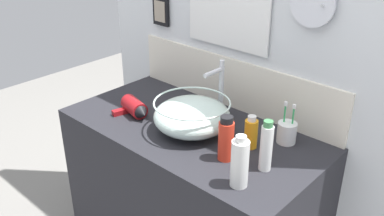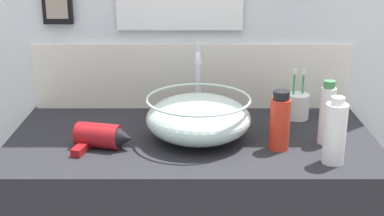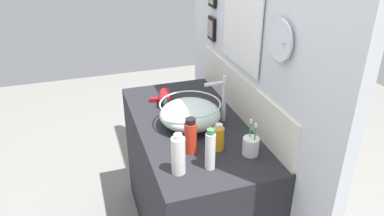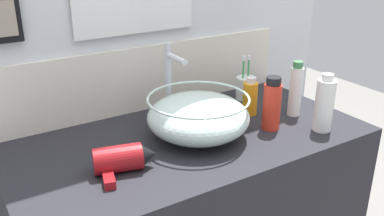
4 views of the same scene
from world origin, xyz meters
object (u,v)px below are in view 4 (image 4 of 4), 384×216
object	(u,v)px
faucet	(170,77)
shampoo_bottle	(272,104)
lotion_bottle	(324,104)
spray_bottle	(250,97)
glass_bowl_sink	(198,116)
toothbrush_cup	(246,88)
hair_drier	(123,159)
soap_dispenser	(296,90)

from	to	relation	value
faucet	shampoo_bottle	bearing A→B (deg)	-46.47
faucet	lotion_bottle	xyz separation A→B (m)	(0.39, -0.36, -0.06)
lotion_bottle	spray_bottle	bearing A→B (deg)	116.79
glass_bowl_sink	toothbrush_cup	xyz separation A→B (m)	(0.35, 0.19, -0.03)
glass_bowl_sink	faucet	xyz separation A→B (m)	(-0.00, 0.18, 0.08)
faucet	toothbrush_cup	xyz separation A→B (m)	(0.35, 0.01, -0.11)
glass_bowl_sink	spray_bottle	distance (m)	0.27
hair_drier	soap_dispenser	bearing A→B (deg)	3.11
faucet	lotion_bottle	world-z (taller)	faucet
lotion_bottle	soap_dispenser	distance (m)	0.15
soap_dispenser	faucet	bearing A→B (deg)	151.66
faucet	hair_drier	size ratio (longest dim) A/B	1.43
glass_bowl_sink	shampoo_bottle	bearing A→B (deg)	-17.25
faucet	soap_dispenser	size ratio (longest dim) A/B	1.34
toothbrush_cup	spray_bottle	xyz separation A→B (m)	(-0.09, -0.13, 0.02)
shampoo_bottle	lotion_bottle	bearing A→B (deg)	-35.84
hair_drier	toothbrush_cup	world-z (taller)	toothbrush_cup
hair_drier	shampoo_bottle	xyz separation A→B (m)	(0.54, -0.01, 0.05)
faucet	shampoo_bottle	world-z (taller)	faucet
shampoo_bottle	soap_dispenser	xyz separation A→B (m)	(0.15, 0.04, 0.01)
toothbrush_cup	spray_bottle	bearing A→B (deg)	-123.40
soap_dispenser	hair_drier	bearing A→B (deg)	-176.89
spray_bottle	soap_dispenser	world-z (taller)	soap_dispenser
faucet	toothbrush_cup	world-z (taller)	faucet
toothbrush_cup	lotion_bottle	world-z (taller)	lotion_bottle
spray_bottle	lotion_bottle	bearing A→B (deg)	-63.21
toothbrush_cup	spray_bottle	size ratio (longest dim) A/B	1.27
glass_bowl_sink	lotion_bottle	bearing A→B (deg)	-24.71
faucet	soap_dispenser	bearing A→B (deg)	-28.34
shampoo_bottle	lotion_bottle	distance (m)	0.17
shampoo_bottle	soap_dispenser	distance (m)	0.16
glass_bowl_sink	toothbrush_cup	bearing A→B (deg)	28.78
soap_dispenser	lotion_bottle	bearing A→B (deg)	-94.57
faucet	shampoo_bottle	xyz separation A→B (m)	(0.25, -0.26, -0.07)
toothbrush_cup	lotion_bottle	xyz separation A→B (m)	(0.03, -0.37, 0.05)
glass_bowl_sink	spray_bottle	bearing A→B (deg)	13.05
faucet	toothbrush_cup	distance (m)	0.37
glass_bowl_sink	shampoo_bottle	distance (m)	0.26
glass_bowl_sink	spray_bottle	world-z (taller)	spray_bottle
glass_bowl_sink	lotion_bottle	size ratio (longest dim) A/B	1.67
glass_bowl_sink	soap_dispenser	xyz separation A→B (m)	(0.40, -0.03, 0.02)
lotion_bottle	shampoo_bottle	bearing A→B (deg)	144.16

